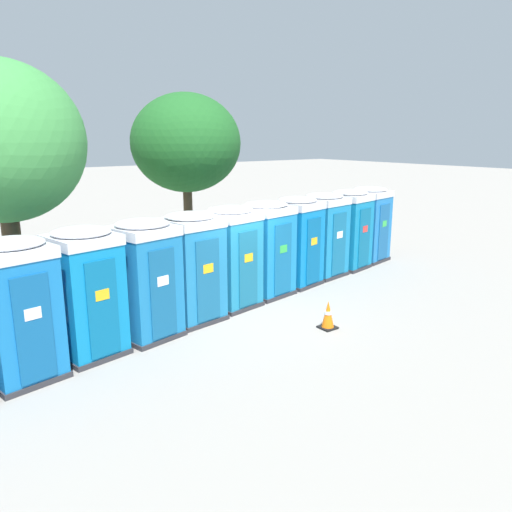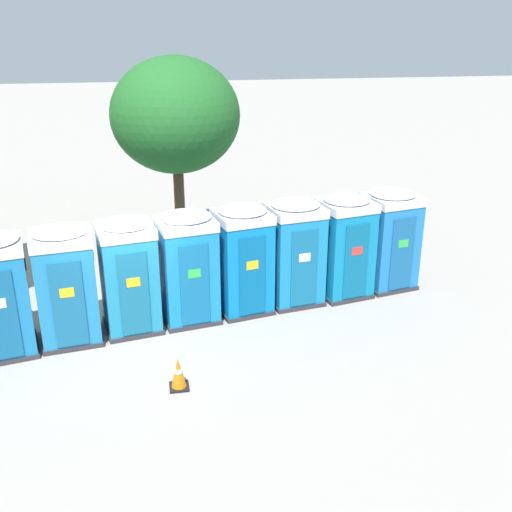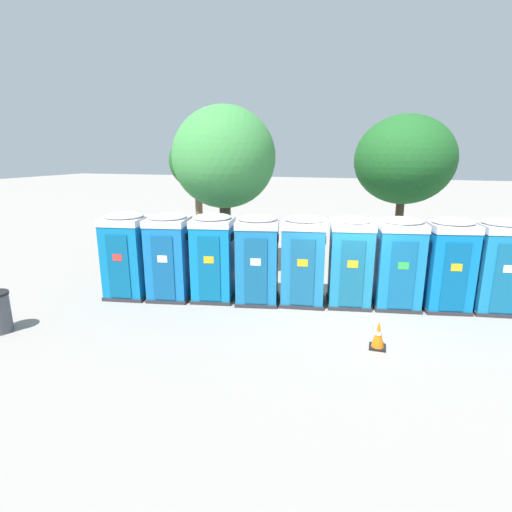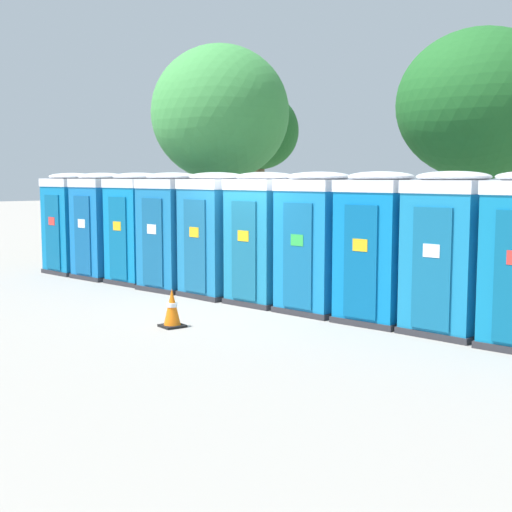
# 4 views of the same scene
# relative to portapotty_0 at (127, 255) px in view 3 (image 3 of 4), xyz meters

# --- Properties ---
(ground_plane) EXTENTS (120.00, 120.00, 0.00)m
(ground_plane) POSITION_rel_portapotty_0_xyz_m (6.42, 1.18, -1.28)
(ground_plane) COLOR gray
(portapotty_0) EXTENTS (1.40, 1.39, 2.54)m
(portapotty_0) POSITION_rel_portapotty_0_xyz_m (0.00, 0.00, 0.00)
(portapotty_0) COLOR #2D2D33
(portapotty_0) RESTS_ON ground
(portapotty_1) EXTENTS (1.39, 1.40, 2.54)m
(portapotty_1) POSITION_rel_portapotty_0_xyz_m (1.28, 0.24, 0.00)
(portapotty_1) COLOR #2D2D33
(portapotty_1) RESTS_ON ground
(portapotty_2) EXTENTS (1.39, 1.40, 2.54)m
(portapotty_2) POSITION_rel_portapotty_0_xyz_m (2.55, 0.54, 0.00)
(portapotty_2) COLOR #2D2D33
(portapotty_2) RESTS_ON ground
(portapotty_3) EXTENTS (1.42, 1.42, 2.54)m
(portapotty_3) POSITION_rel_portapotty_0_xyz_m (3.85, 0.71, 0.00)
(portapotty_3) COLOR #2D2D33
(portapotty_3) RESTS_ON ground
(portapotty_4) EXTENTS (1.39, 1.37, 2.54)m
(portapotty_4) POSITION_rel_portapotty_0_xyz_m (5.12, 1.01, -0.00)
(portapotty_4) COLOR #2D2D33
(portapotty_4) RESTS_ON ground
(portapotty_5) EXTENTS (1.38, 1.39, 2.54)m
(portapotty_5) POSITION_rel_portapotty_0_xyz_m (6.40, 1.29, 0.00)
(portapotty_5) COLOR #2D2D33
(portapotty_5) RESTS_ON ground
(portapotty_6) EXTENTS (1.42, 1.40, 2.54)m
(portapotty_6) POSITION_rel_portapotty_0_xyz_m (7.68, 1.53, -0.00)
(portapotty_6) COLOR #2D2D33
(portapotty_6) RESTS_ON ground
(portapotty_7) EXTENTS (1.42, 1.42, 2.54)m
(portapotty_7) POSITION_rel_portapotty_0_xyz_m (8.96, 1.77, 0.00)
(portapotty_7) COLOR #2D2D33
(portapotty_7) RESTS_ON ground
(portapotty_8) EXTENTS (1.42, 1.39, 2.54)m
(portapotty_8) POSITION_rel_portapotty_0_xyz_m (10.25, 2.02, -0.00)
(portapotty_8) COLOR #2D2D33
(portapotty_8) RESTS_ON ground
(street_tree_0) EXTENTS (2.44, 2.44, 5.05)m
(street_tree_0) POSITION_rel_portapotty_0_xyz_m (-0.66, 6.41, 2.53)
(street_tree_0) COLOR brown
(street_tree_0) RESTS_ON ground
(street_tree_1) EXTENTS (3.56, 3.56, 5.56)m
(street_tree_1) POSITION_rel_portapotty_0_xyz_m (7.78, 5.97, 2.67)
(street_tree_1) COLOR #4C3826
(street_tree_1) RESTS_ON ground
(street_tree_2) EXTENTS (3.53, 3.53, 5.79)m
(street_tree_2) POSITION_rel_portapotty_0_xyz_m (1.85, 3.29, 2.76)
(street_tree_2) COLOR #4C3826
(street_tree_2) RESTS_ON ground
(traffic_cone) EXTENTS (0.36, 0.36, 0.64)m
(traffic_cone) POSITION_rel_portapotty_0_xyz_m (7.27, -1.26, -0.97)
(traffic_cone) COLOR black
(traffic_cone) RESTS_ON ground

